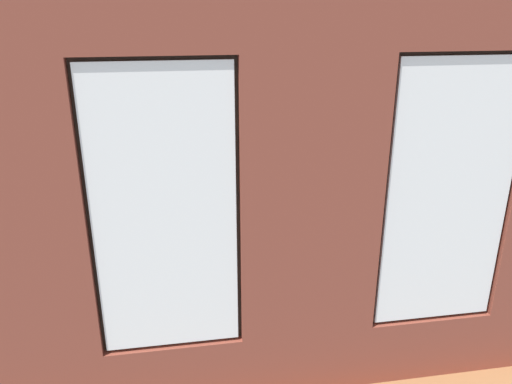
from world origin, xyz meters
name	(u,v)px	position (x,y,z in m)	size (l,w,h in m)	color
ground_plane	(256,256)	(0.00, 0.00, -0.05)	(6.40, 5.68, 0.10)	#99663D
brick_wall_with_windows	(311,223)	(0.00, 2.46, 1.52)	(5.80, 0.30, 3.10)	brown
couch_by_window	(241,314)	(0.45, 1.81, 0.33)	(1.97, 0.87, 0.80)	black
couch_left	(424,225)	(-2.20, 0.23, 0.33)	(0.91, 1.81, 0.80)	black
coffee_table	(236,221)	(0.22, -0.26, 0.35)	(1.52, 0.72, 0.40)	#A87547
cup_ceramic	(246,217)	(0.11, -0.15, 0.45)	(0.09, 0.09, 0.11)	silver
candle_jar	(265,208)	(-0.20, -0.38, 0.45)	(0.08, 0.08, 0.11)	#B7333D
remote_silver	(202,223)	(0.68, -0.15, 0.41)	(0.05, 0.17, 0.02)	#B2B2B7
remote_gray	(236,217)	(0.22, -0.26, 0.41)	(0.05, 0.17, 0.02)	#59595B
media_console	(43,264)	(2.55, 0.31, 0.23)	(1.20, 0.42, 0.47)	black
tv_flatscreen	(35,216)	(2.55, 0.31, 0.84)	(1.02, 0.20, 0.73)	black
potted_plant_beside_window_right	(23,303)	(2.29, 1.91, 0.71)	(1.16, 1.06, 1.25)	beige
potted_plant_near_tv	(72,267)	(2.00, 1.37, 0.73)	(0.98, 1.03, 1.29)	#47423D
potted_plant_corner_near_left	(375,159)	(-2.35, -1.85, 0.61)	(0.73, 0.85, 1.12)	gray
potted_plant_mid_room_small	(279,197)	(-0.52, -1.00, 0.36)	(0.25, 0.25, 0.55)	#47423D
potted_plant_between_couches	(385,272)	(-0.98, 1.76, 0.61)	(0.72, 0.82, 1.15)	#9E5638
potted_plant_by_left_couch	(358,193)	(-1.80, -1.11, 0.31)	(0.28, 0.28, 0.45)	#9E5638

